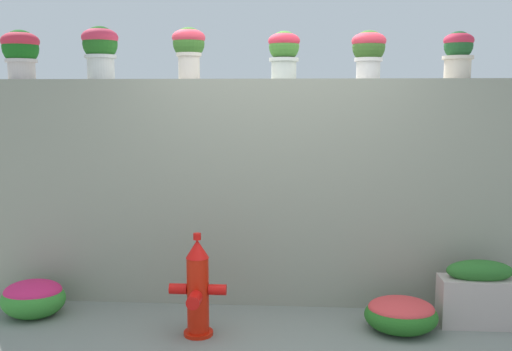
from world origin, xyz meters
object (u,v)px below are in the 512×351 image
potted_plant_0 (21,50)px  fire_hydrant (198,290)px  potted_plant_5 (458,51)px  flower_bush_left (401,313)px  planter_box (479,294)px  potted_plant_3 (284,50)px  potted_plant_1 (100,47)px  flower_bush_right (33,297)px  potted_plant_2 (189,46)px  potted_plant_4 (369,49)px

potted_plant_0 → fire_hydrant: (1.72, -0.87, -1.90)m
potted_plant_5 → flower_bush_left: size_ratio=0.70×
fire_hydrant → flower_bush_left: size_ratio=1.41×
planter_box → flower_bush_left: bearing=-166.6°
potted_plant_0 → fire_hydrant: 2.71m
potted_plant_3 → planter_box: bearing=-17.2°
potted_plant_0 → potted_plant_3: size_ratio=1.08×
potted_plant_5 → fire_hydrant: (-2.13, -0.88, -1.87)m
potted_plant_1 → flower_bush_right: size_ratio=0.88×
potted_plant_1 → planter_box: bearing=-9.6°
flower_bush_right → potted_plant_3: bearing=14.2°
potted_plant_1 → flower_bush_right: potted_plant_1 is taller
potted_plant_5 → flower_bush_right: bearing=-171.1°
potted_plant_0 → fire_hydrant: bearing=-26.7°
potted_plant_2 → flower_bush_right: potted_plant_2 is taller
potted_plant_0 → potted_plant_5: (3.85, 0.01, -0.03)m
potted_plant_0 → potted_plant_1: size_ratio=0.94×
flower_bush_left → planter_box: (0.64, 0.15, 0.12)m
potted_plant_0 → flower_bush_right: (0.26, -0.55, -2.10)m
potted_plant_1 → potted_plant_4: potted_plant_1 is taller
potted_plant_0 → flower_bush_right: size_ratio=0.82×
potted_plant_1 → flower_bush_left: size_ratio=0.82×
potted_plant_3 → flower_bush_left: size_ratio=0.71×
flower_bush_left → potted_plant_0: bearing=168.6°
potted_plant_0 → potted_plant_5: bearing=0.1°
potted_plant_0 → planter_box: (3.96, -0.52, -2.00)m
potted_plant_3 → flower_bush_left: potted_plant_3 is taller
flower_bush_right → potted_plant_2: bearing=22.1°
potted_plant_4 → potted_plant_5: bearing=2.6°
potted_plant_2 → fire_hydrant: bearing=-77.0°
flower_bush_left → flower_bush_right: bearing=177.8°
fire_hydrant → planter_box: bearing=8.9°
potted_plant_4 → flower_bush_left: (0.23, -0.64, -2.11)m
potted_plant_0 → potted_plant_1: potted_plant_1 is taller
potted_plant_1 → flower_bush_left: (2.60, -0.70, -2.14)m
fire_hydrant → flower_bush_left: 1.62m
flower_bush_right → potted_plant_5: bearing=8.9°
potted_plant_4 → potted_plant_5: (0.76, 0.03, -0.02)m
potted_plant_0 → flower_bush_right: potted_plant_0 is taller
potted_plant_1 → potted_plant_2: bearing=-4.7°
potted_plant_1 → potted_plant_0: bearing=-177.4°
fire_hydrant → flower_bush_left: fire_hydrant is taller
potted_plant_2 → potted_plant_3: 0.83m
fire_hydrant → flower_bush_right: (-1.46, 0.31, -0.20)m
potted_plant_3 → fire_hydrant: bearing=-127.1°
potted_plant_3 → potted_plant_5: potted_plant_3 is taller
potted_plant_3 → potted_plant_5: 1.49m
potted_plant_5 → potted_plant_4: bearing=-177.4°
fire_hydrant → flower_bush_right: 1.51m
planter_box → potted_plant_2: bearing=168.8°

